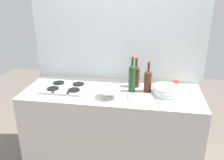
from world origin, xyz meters
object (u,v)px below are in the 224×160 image
object	(u,v)px
wine_bottle_mid_left	(136,76)
condiment_jar_front	(176,85)
wine_bottle_leftmost	(132,78)
stovetop_hob	(66,88)
wine_bottle_mid_right	(148,80)
mixing_bowl	(109,93)
cutting_board	(141,97)
plate_stack	(166,90)

from	to	relation	value
wine_bottle_mid_left	condiment_jar_front	world-z (taller)	wine_bottle_mid_left
wine_bottle_leftmost	stovetop_hob	bearing A→B (deg)	-175.71
wine_bottle_mid_right	condiment_jar_front	world-z (taller)	wine_bottle_mid_right
wine_bottle_leftmost	wine_bottle_mid_left	bearing A→B (deg)	76.93
mixing_bowl	condiment_jar_front	size ratio (longest dim) A/B	2.11
stovetop_hob	wine_bottle_leftmost	bearing A→B (deg)	4.29
stovetop_hob	wine_bottle_leftmost	xyz separation A→B (m)	(0.68, 0.05, 0.13)
cutting_board	wine_bottle_mid_left	bearing A→B (deg)	103.47
condiment_jar_front	cutting_board	xyz separation A→B (m)	(-0.35, -0.27, -0.04)
condiment_jar_front	stovetop_hob	bearing A→B (deg)	-171.63
plate_stack	wine_bottle_mid_right	bearing A→B (deg)	164.05
wine_bottle_leftmost	cutting_board	size ratio (longest dim) A/B	1.53
stovetop_hob	wine_bottle_mid_left	bearing A→B (deg)	14.43
wine_bottle_mid_left	condiment_jar_front	bearing A→B (deg)	-2.42
wine_bottle_leftmost	cutting_board	distance (m)	0.23
wine_bottle_mid_left	stovetop_hob	bearing A→B (deg)	-165.57
plate_stack	wine_bottle_leftmost	distance (m)	0.35
wine_bottle_leftmost	mixing_bowl	distance (m)	0.29
wine_bottle_mid_left	wine_bottle_mid_right	xyz separation A→B (m)	(0.13, -0.11, -0.00)
wine_bottle_mid_left	cutting_board	world-z (taller)	wine_bottle_mid_left
wine_bottle_mid_right	wine_bottle_leftmost	bearing A→B (deg)	-173.21
stovetop_hob	wine_bottle_mid_right	distance (m)	0.85
wine_bottle_leftmost	wine_bottle_mid_right	bearing A→B (deg)	6.79
mixing_bowl	cutting_board	size ratio (longest dim) A/B	0.87
stovetop_hob	mixing_bowl	distance (m)	0.50
plate_stack	wine_bottle_mid_left	size ratio (longest dim) A/B	0.82
mixing_bowl	plate_stack	bearing A→B (deg)	15.50
wine_bottle_mid_right	wine_bottle_mid_left	bearing A→B (deg)	138.65
plate_stack	wine_bottle_mid_right	world-z (taller)	wine_bottle_mid_right
plate_stack	wine_bottle_mid_right	distance (m)	0.20
mixing_bowl	condiment_jar_front	xyz separation A→B (m)	(0.65, 0.30, 0.01)
wine_bottle_leftmost	condiment_jar_front	size ratio (longest dim) A/B	3.72
condiment_jar_front	wine_bottle_mid_left	bearing A→B (deg)	177.58
plate_stack	cutting_board	bearing A→B (deg)	-153.26
condiment_jar_front	mixing_bowl	bearing A→B (deg)	-155.35
wine_bottle_mid_left	wine_bottle_leftmost	bearing A→B (deg)	-103.07
stovetop_hob	wine_bottle_mid_left	world-z (taller)	wine_bottle_mid_left
condiment_jar_front	wine_bottle_mid_right	bearing A→B (deg)	-161.47
wine_bottle_mid_right	mixing_bowl	distance (m)	0.42
wine_bottle_mid_left	mixing_bowl	size ratio (longest dim) A/B	1.54
wine_bottle_mid_right	mixing_bowl	xyz separation A→B (m)	(-0.36, -0.20, -0.08)
wine_bottle_mid_left	mixing_bowl	bearing A→B (deg)	-126.59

